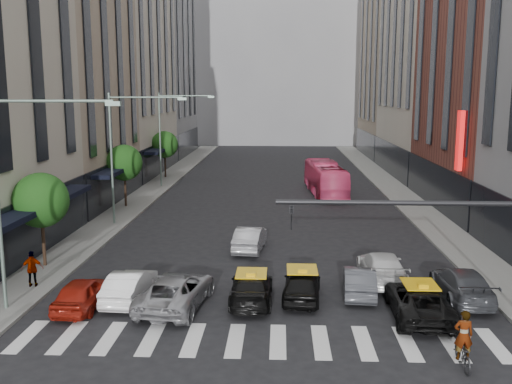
# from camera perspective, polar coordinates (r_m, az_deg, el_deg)

# --- Properties ---
(ground) EXTENTS (160.00, 160.00, 0.00)m
(ground) POSITION_cam_1_polar(r_m,az_deg,el_deg) (20.73, 0.47, -16.38)
(ground) COLOR black
(ground) RESTS_ON ground
(sidewalk_left) EXTENTS (3.00, 96.00, 0.15)m
(sidewalk_left) POSITION_cam_1_polar(r_m,az_deg,el_deg) (50.89, -11.37, -0.57)
(sidewalk_left) COLOR slate
(sidewalk_left) RESTS_ON ground
(sidewalk_right) EXTENTS (3.00, 96.00, 0.15)m
(sidewalk_right) POSITION_cam_1_polar(r_m,az_deg,el_deg) (50.59, 14.83, -0.76)
(sidewalk_right) COLOR slate
(sidewalk_right) RESTS_ON ground
(building_left_b) EXTENTS (8.00, 16.00, 24.00)m
(building_left_b) POSITION_cam_1_polar(r_m,az_deg,el_deg) (49.87, -18.71, 12.67)
(building_left_b) COLOR tan
(building_left_b) RESTS_ON ground
(building_left_c) EXTENTS (8.00, 20.00, 36.00)m
(building_left_c) POSITION_cam_1_polar(r_m,az_deg,el_deg) (67.51, -13.29, 17.20)
(building_left_c) COLOR beige
(building_left_c) RESTS_ON ground
(building_left_d) EXTENTS (8.00, 18.00, 30.00)m
(building_left_d) POSITION_cam_1_polar(r_m,az_deg,el_deg) (85.60, -9.70, 13.71)
(building_left_d) COLOR gray
(building_left_d) RESTS_ON ground
(building_right_b) EXTENTS (8.00, 18.00, 26.00)m
(building_right_b) POSITION_cam_1_polar(r_m,az_deg,el_deg) (48.56, 22.84, 13.69)
(building_right_b) COLOR brown
(building_right_b) RESTS_ON ground
(building_right_d) EXTENTS (8.00, 18.00, 28.00)m
(building_right_d) POSITION_cam_1_polar(r_m,az_deg,el_deg) (85.29, 13.89, 12.91)
(building_right_d) COLOR tan
(building_right_d) RESTS_ON ground
(building_far) EXTENTS (30.00, 10.00, 36.00)m
(building_far) POSITION_cam_1_polar(r_m,az_deg,el_deg) (103.94, 2.19, 14.81)
(building_far) COLOR gray
(building_far) RESTS_ON ground
(tree_near) EXTENTS (2.88, 2.88, 4.95)m
(tree_near) POSITION_cam_1_polar(r_m,az_deg,el_deg) (31.65, -20.72, -0.79)
(tree_near) COLOR black
(tree_near) RESTS_ON sidewalk_left
(tree_mid) EXTENTS (2.88, 2.88, 4.95)m
(tree_mid) POSITION_cam_1_polar(r_m,az_deg,el_deg) (46.60, -13.04, 2.87)
(tree_mid) COLOR black
(tree_mid) RESTS_ON sidewalk_left
(tree_far) EXTENTS (2.88, 2.88, 4.95)m
(tree_far) POSITION_cam_1_polar(r_m,az_deg,el_deg) (62.08, -9.12, 4.71)
(tree_far) COLOR black
(tree_far) RESTS_ON sidewalk_left
(streetlamp_near) EXTENTS (5.38, 0.25, 9.00)m
(streetlamp_near) POSITION_cam_1_polar(r_m,az_deg,el_deg) (25.19, -22.66, 1.67)
(streetlamp_near) COLOR gray
(streetlamp_near) RESTS_ON sidewalk_left
(streetlamp_mid) EXTENTS (5.38, 0.25, 9.00)m
(streetlamp_mid) POSITION_cam_1_polar(r_m,az_deg,el_deg) (40.15, -13.01, 5.00)
(streetlamp_mid) COLOR gray
(streetlamp_mid) RESTS_ON sidewalk_left
(streetlamp_far) EXTENTS (5.38, 0.25, 9.00)m
(streetlamp_far) POSITION_cam_1_polar(r_m,az_deg,el_deg) (55.70, -8.64, 6.46)
(streetlamp_far) COLOR gray
(streetlamp_far) RESTS_ON sidewalk_left
(traffic_signal) EXTENTS (10.10, 0.20, 6.00)m
(traffic_signal) POSITION_cam_1_polar(r_m,az_deg,el_deg) (19.51, 23.67, -4.92)
(traffic_signal) COLOR black
(traffic_signal) RESTS_ON ground
(liberty_sign) EXTENTS (0.30, 0.70, 4.00)m
(liberty_sign) POSITION_cam_1_polar(r_m,az_deg,el_deg) (40.50, 19.72, 4.85)
(liberty_sign) COLOR red
(liberty_sign) RESTS_ON ground
(car_red) EXTENTS (1.72, 4.04, 1.36)m
(car_red) POSITION_cam_1_polar(r_m,az_deg,el_deg) (25.95, -16.96, -9.65)
(car_red) COLOR maroon
(car_red) RESTS_ON ground
(car_white_front) EXTENTS (1.70, 4.27, 1.38)m
(car_white_front) POSITION_cam_1_polar(r_m,az_deg,el_deg) (26.35, -12.50, -9.13)
(car_white_front) COLOR white
(car_white_front) RESTS_ON ground
(car_silver) EXTENTS (3.09, 5.55, 1.47)m
(car_silver) POSITION_cam_1_polar(r_m,az_deg,el_deg) (25.21, -8.02, -9.76)
(car_silver) COLOR #949499
(car_silver) RESTS_ON ground
(taxi_left) EXTENTS (1.88, 4.56, 1.32)m
(taxi_left) POSITION_cam_1_polar(r_m,az_deg,el_deg) (25.54, -0.46, -9.57)
(taxi_left) COLOR black
(taxi_left) RESTS_ON ground
(taxi_center) EXTENTS (1.95, 4.18, 1.38)m
(taxi_center) POSITION_cam_1_polar(r_m,az_deg,el_deg) (25.93, 4.61, -9.23)
(taxi_center) COLOR black
(taxi_center) RESTS_ON ground
(car_grey_mid) EXTENTS (1.74, 4.10, 1.32)m
(car_grey_mid) POSITION_cam_1_polar(r_m,az_deg,el_deg) (26.87, 10.29, -8.74)
(car_grey_mid) COLOR #42444A
(car_grey_mid) RESTS_ON ground
(taxi_right) EXTENTS (2.54, 5.13, 1.40)m
(taxi_right) POSITION_cam_1_polar(r_m,az_deg,el_deg) (24.87, 16.00, -10.43)
(taxi_right) COLOR black
(taxi_right) RESTS_ON ground
(car_grey_curb) EXTENTS (2.05, 4.93, 1.42)m
(car_grey_curb) POSITION_cam_1_polar(r_m,az_deg,el_deg) (27.48, 19.88, -8.64)
(car_grey_curb) COLOR #3E4146
(car_grey_curb) RESTS_ON ground
(car_row2_left) EXTENTS (1.95, 4.46, 1.42)m
(car_row2_left) POSITION_cam_1_polar(r_m,az_deg,el_deg) (33.62, -0.59, -4.66)
(car_row2_left) COLOR #AFAFB4
(car_row2_left) RESTS_ON ground
(car_row2_right) EXTENTS (2.13, 5.05, 1.46)m
(car_row2_right) POSITION_cam_1_polar(r_m,az_deg,el_deg) (28.88, 12.48, -7.34)
(car_row2_right) COLOR silver
(car_row2_right) RESTS_ON ground
(bus) EXTENTS (3.38, 10.73, 2.94)m
(bus) POSITION_cam_1_polar(r_m,az_deg,el_deg) (52.10, 6.95, 1.36)
(bus) COLOR #F0467B
(bus) RESTS_ON ground
(motorcycle) EXTENTS (0.72, 1.87, 0.97)m
(motorcycle) POSITION_cam_1_polar(r_m,az_deg,el_deg) (21.24, 19.94, -14.89)
(motorcycle) COLOR black
(motorcycle) RESTS_ON ground
(rider) EXTENTS (0.66, 0.45, 1.75)m
(rider) POSITION_cam_1_polar(r_m,az_deg,el_deg) (20.72, 20.16, -11.47)
(rider) COLOR gray
(rider) RESTS_ON motorcycle
(pedestrian_far) EXTENTS (1.07, 0.63, 1.71)m
(pedestrian_far) POSITION_cam_1_polar(r_m,az_deg,el_deg) (29.01, -21.46, -7.16)
(pedestrian_far) COLOR gray
(pedestrian_far) RESTS_ON sidewalk_left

